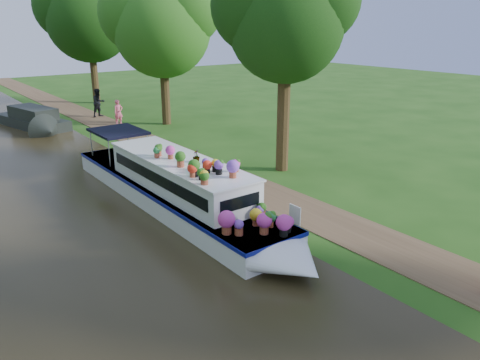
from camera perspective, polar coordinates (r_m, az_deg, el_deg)
The scene contains 11 objects.
ground at distance 16.70m, azimuth 2.25°, elevation -3.54°, with size 100.00×100.00×0.00m, color #1F4912.
canal_water at distance 14.03m, azimuth -17.36°, elevation -8.94°, with size 10.00×100.00×0.02m, color black.
towpath at distance 17.43m, azimuth 5.31°, elevation -2.58°, with size 2.20×100.00×0.03m, color brown.
plant_boat at distance 16.41m, azimuth -7.28°, elevation -0.91°, with size 2.29×13.52×2.28m.
tree_near_overhang at distance 20.26m, azimuth 5.50°, elevation 19.42°, with size 5.52×5.28×8.99m.
tree_near_mid at distance 30.57m, azimuth -9.64°, elevation 18.67°, with size 6.90×6.60×9.40m.
tree_near_far at distance 40.46m, azimuth -18.08°, elevation 18.87°, with size 7.59×7.26×10.30m.
second_boat at distance 32.13m, azimuth -23.86°, elevation 6.74°, with size 3.26×7.17×1.32m.
pedestrian_pink at distance 31.20m, azimuth -14.60°, elevation 7.98°, with size 0.59×0.39×1.62m, color pink.
pedestrian_dark at distance 34.37m, azimuth -16.85°, elevation 9.01°, with size 0.94×0.73×1.94m, color black.
verge_plant at distance 20.05m, azimuth -7.27°, elevation 0.80°, with size 0.38×0.33×0.42m, color #1F621D.
Camera 1 is at (-9.83, -11.93, 6.31)m, focal length 35.00 mm.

